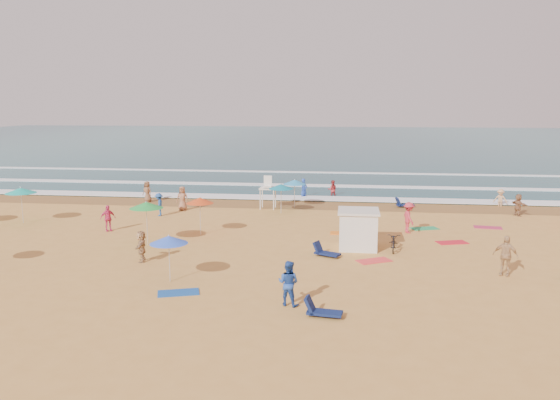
# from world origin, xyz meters

# --- Properties ---
(ground) EXTENTS (220.00, 220.00, 0.00)m
(ground) POSITION_xyz_m (0.00, 0.00, 0.00)
(ground) COLOR gold
(ground) RESTS_ON ground
(ocean) EXTENTS (220.00, 140.00, 0.18)m
(ocean) POSITION_xyz_m (0.00, 84.00, 0.00)
(ocean) COLOR #0C4756
(ocean) RESTS_ON ground
(wet_sand) EXTENTS (220.00, 220.00, 0.00)m
(wet_sand) POSITION_xyz_m (0.00, 12.50, 0.01)
(wet_sand) COLOR olive
(wet_sand) RESTS_ON ground
(surf_foam) EXTENTS (200.00, 18.70, 0.05)m
(surf_foam) POSITION_xyz_m (0.00, 21.32, 0.10)
(surf_foam) COLOR white
(surf_foam) RESTS_ON ground
(cabana) EXTENTS (2.00, 2.00, 2.00)m
(cabana) POSITION_xyz_m (5.13, -0.00, 1.00)
(cabana) COLOR silver
(cabana) RESTS_ON ground
(cabana_roof) EXTENTS (2.20, 2.20, 0.12)m
(cabana_roof) POSITION_xyz_m (5.13, -0.00, 2.06)
(cabana_roof) COLOR silver
(cabana_roof) RESTS_ON cabana
(bicycle) EXTENTS (0.84, 1.96, 1.00)m
(bicycle) POSITION_xyz_m (7.03, -0.30, 0.50)
(bicycle) COLOR black
(bicycle) RESTS_ON ground
(lifeguard_stand) EXTENTS (1.20, 1.20, 2.10)m
(lifeguard_stand) POSITION_xyz_m (-1.38, 10.61, 1.05)
(lifeguard_stand) COLOR white
(lifeguard_stand) RESTS_ON ground
(beach_umbrellas) EXTENTS (61.35, 23.35, 0.78)m
(beach_umbrellas) POSITION_xyz_m (2.01, 2.31, 2.07)
(beach_umbrellas) COLOR green
(beach_umbrellas) RESTS_ON ground
(loungers) EXTENTS (51.30, 24.34, 0.34)m
(loungers) POSITION_xyz_m (7.15, -2.41, 0.17)
(loungers) COLOR #0E1147
(loungers) RESTS_ON ground
(towels) EXTENTS (36.65, 21.76, 0.03)m
(towels) POSITION_xyz_m (0.48, -2.91, 0.01)
(towels) COLOR #BB4D17
(towels) RESTS_ON ground
(beachgoers) EXTENTS (40.77, 26.52, 2.15)m
(beachgoers) POSITION_xyz_m (-1.12, 3.59, 0.82)
(beachgoers) COLOR tan
(beachgoers) RESTS_ON ground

